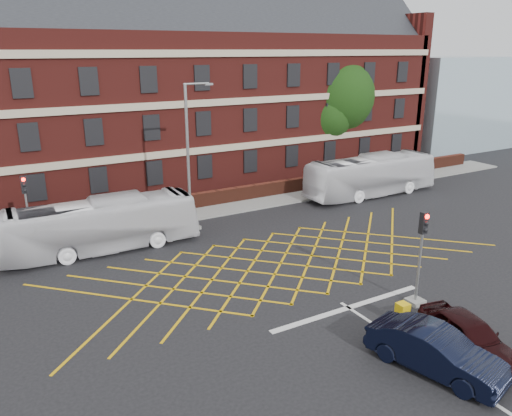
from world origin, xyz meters
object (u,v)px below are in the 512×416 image
deciduous_tree (333,101)px  traffic_light_near (419,267)px  bus_right (371,176)px  street_lamp (190,181)px  bus_left (101,225)px  car_maroon (468,336)px  traffic_light_far (29,220)px  car_navy (435,351)px  utility_cabinet (402,314)px

deciduous_tree → traffic_light_near: bearing=-119.9°
bus_right → traffic_light_near: 17.35m
street_lamp → bus_left: bearing=-171.5°
bus_left → bus_right: bus_right is taller
car_maroon → traffic_light_far: bearing=134.4°
bus_left → traffic_light_far: 3.97m
traffic_light_far → street_lamp: street_lamp is taller
bus_right → street_lamp: street_lamp is taller
deciduous_tree → traffic_light_near: 27.00m
car_maroon → traffic_light_far: 22.71m
bus_right → traffic_light_far: (-24.04, 1.07, 0.22)m
bus_right → traffic_light_far: bearing=87.7°
bus_right → bus_left: bearing=92.8°
car_navy → traffic_light_near: bearing=34.6°
car_maroon → car_navy: bearing=-166.4°
car_navy → deciduous_tree: bearing=43.1°
bus_left → bus_right: size_ratio=0.96×
deciduous_tree → traffic_light_far: size_ratio=2.44×
bus_left → deciduous_tree: bearing=-66.0°
car_maroon → bus_right: bearing=67.8°
traffic_light_near → utility_cabinet: traffic_light_near is taller
car_maroon → deciduous_tree: 30.91m
deciduous_tree → street_lamp: size_ratio=1.17×
car_maroon → deciduous_tree: deciduous_tree is taller
car_navy → traffic_light_near: size_ratio=1.11×
bus_left → car_navy: bearing=-155.1°
bus_right → utility_cabinet: bus_right is taller
traffic_light_far → utility_cabinet: traffic_light_far is taller
bus_left → utility_cabinet: bus_left is taller
bus_right → street_lamp: 14.96m
car_maroon → traffic_light_near: size_ratio=1.01×
car_navy → deciduous_tree: 31.93m
traffic_light_far → car_navy: bearing=-60.3°
deciduous_tree → street_lamp: deciduous_tree is taller
car_navy → street_lamp: street_lamp is taller
car_maroon → utility_cabinet: size_ratio=4.65×
car_navy → utility_cabinet: bearing=49.1°
car_navy → traffic_light_far: traffic_light_far is taller
bus_right → utility_cabinet: size_ratio=11.90×
car_maroon → traffic_light_near: 3.99m
bus_right → car_navy: bearing=143.6°
bus_right → car_navy: 22.25m
bus_right → street_lamp: (-14.89, -0.06, 1.52)m
car_navy → traffic_light_far: 21.80m
traffic_light_far → car_maroon: bearing=-56.0°
car_maroon → street_lamp: 18.18m
bus_left → car_maroon: bearing=-149.8°
car_navy → traffic_light_near: traffic_light_near is taller
bus_right → traffic_light_near: traffic_light_near is taller
bus_left → car_navy: size_ratio=2.24×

